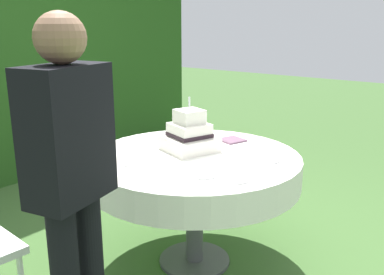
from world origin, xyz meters
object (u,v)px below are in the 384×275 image
(cake_table, at_px, (195,169))
(standing_person, at_px, (71,181))
(serving_plate_right, at_px, (238,179))
(serving_plate_near, at_px, (205,175))
(wedding_cake, at_px, (190,135))
(serving_plate_left, at_px, (133,163))
(serving_plate_far, at_px, (271,160))
(napkin_stack, at_px, (232,140))

(cake_table, height_order, standing_person, standing_person)
(serving_plate_right, bearing_deg, serving_plate_near, 108.89)
(wedding_cake, height_order, serving_plate_left, wedding_cake)
(cake_table, distance_m, serving_plate_far, 0.48)
(serving_plate_far, xyz_separation_m, standing_person, (-1.22, 0.26, 0.17))
(serving_plate_left, xyz_separation_m, serving_plate_right, (0.16, -0.64, 0.00))
(serving_plate_left, bearing_deg, serving_plate_right, -76.10)
(cake_table, bearing_deg, wedding_cake, 55.12)
(serving_plate_near, relative_size, serving_plate_right, 1.04)
(cake_table, relative_size, serving_plate_near, 10.59)
(wedding_cake, bearing_deg, serving_plate_near, -131.75)
(cake_table, xyz_separation_m, wedding_cake, (0.06, 0.09, 0.20))
(wedding_cake, height_order, napkin_stack, wedding_cake)
(serving_plate_right, bearing_deg, wedding_cake, 63.55)
(napkin_stack, relative_size, standing_person, 0.10)
(serving_plate_far, distance_m, napkin_stack, 0.50)
(wedding_cake, height_order, standing_person, standing_person)
(wedding_cake, bearing_deg, serving_plate_far, -77.54)
(wedding_cake, xyz_separation_m, napkin_stack, (0.36, -0.10, -0.09))
(napkin_stack, distance_m, standing_person, 1.48)
(serving_plate_right, xyz_separation_m, standing_person, (-0.83, 0.28, 0.17))
(serving_plate_left, xyz_separation_m, standing_person, (-0.67, -0.35, 0.17))
(serving_plate_right, bearing_deg, serving_plate_far, 3.06)
(serving_plate_near, relative_size, serving_plate_far, 1.19)
(standing_person, bearing_deg, serving_plate_left, 27.62)
(serving_plate_near, distance_m, serving_plate_left, 0.47)
(serving_plate_left, bearing_deg, serving_plate_near, -78.08)
(serving_plate_near, bearing_deg, napkin_stack, 21.92)
(wedding_cake, relative_size, serving_plate_far, 3.63)
(cake_table, height_order, serving_plate_right, serving_plate_right)
(cake_table, height_order, serving_plate_left, serving_plate_left)
(serving_plate_near, bearing_deg, standing_person, 172.11)
(wedding_cake, bearing_deg, cake_table, -124.88)
(wedding_cake, distance_m, serving_plate_left, 0.45)
(wedding_cake, relative_size, serving_plate_near, 3.03)
(serving_plate_left, distance_m, napkin_stack, 0.81)
(napkin_stack, xyz_separation_m, standing_person, (-1.46, -0.17, 0.17))
(serving_plate_far, bearing_deg, serving_plate_near, 161.02)
(serving_plate_far, distance_m, serving_plate_right, 0.39)
(serving_plate_far, relative_size, serving_plate_right, 0.87)
(wedding_cake, distance_m, napkin_stack, 0.38)
(wedding_cake, bearing_deg, serving_plate_right, -116.45)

